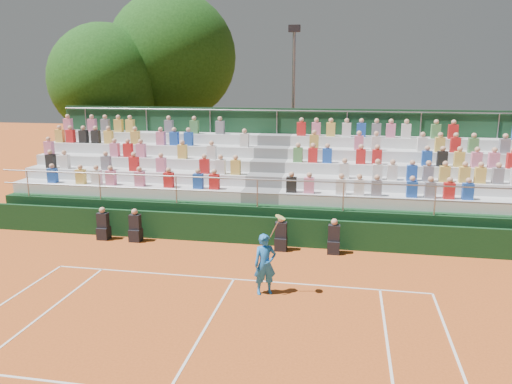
% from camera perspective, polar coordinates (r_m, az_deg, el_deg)
% --- Properties ---
extents(ground, '(90.00, 90.00, 0.00)m').
position_cam_1_polar(ground, '(14.62, -2.55, -9.94)').
color(ground, '#C45720').
rests_on(ground, ground).
extents(courtside_wall, '(20.00, 0.15, 1.00)m').
position_cam_1_polar(courtside_wall, '(17.39, -0.18, -4.40)').
color(courtside_wall, black).
rests_on(courtside_wall, ground).
extents(line_officials, '(8.59, 0.40, 1.19)m').
position_cam_1_polar(line_officials, '(17.31, -5.29, -4.62)').
color(line_officials, black).
rests_on(line_officials, ground).
extents(grandstand, '(20.00, 5.20, 4.40)m').
position_cam_1_polar(grandstand, '(20.32, 1.55, -0.14)').
color(grandstand, black).
rests_on(grandstand, ground).
extents(tennis_player, '(0.89, 0.60, 2.22)m').
position_cam_1_polar(tennis_player, '(13.41, 1.04, -8.24)').
color(tennis_player, blue).
rests_on(tennis_player, ground).
extents(tree_west, '(5.87, 5.87, 8.50)m').
position_cam_1_polar(tree_west, '(28.13, -16.82, 12.11)').
color(tree_west, '#392414').
rests_on(tree_west, ground).
extents(tree_east, '(7.14, 7.14, 10.39)m').
position_cam_1_polar(tree_east, '(29.37, -9.55, 14.96)').
color(tree_east, '#392414').
rests_on(tree_east, ground).
extents(floodlight_mast, '(0.60, 0.25, 8.31)m').
position_cam_1_polar(floodlight_mast, '(26.68, 4.29, 11.06)').
color(floodlight_mast, gray).
rests_on(floodlight_mast, ground).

